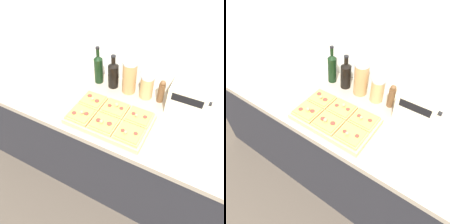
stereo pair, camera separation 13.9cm
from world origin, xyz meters
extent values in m
plane|color=#4C4238|center=(0.00, 0.00, 0.00)|extent=(12.00, 12.00, 0.00)
cube|color=silver|center=(0.00, 0.68, 1.25)|extent=(6.00, 0.06, 2.50)
cube|color=#232328|center=(0.00, 0.32, 0.43)|extent=(2.60, 0.64, 0.85)
cube|color=gray|center=(0.00, 0.32, 0.87)|extent=(2.63, 0.67, 0.04)
cube|color=tan|center=(-0.04, 0.19, 0.91)|extent=(0.52, 0.32, 0.04)
cube|color=tan|center=(-0.21, 0.26, 0.94)|extent=(0.16, 0.14, 0.02)
cube|color=gold|center=(-0.21, 0.26, 0.95)|extent=(0.14, 0.13, 0.01)
cylinder|color=#AD2D23|center=(-0.25, 0.28, 0.96)|extent=(0.03, 0.03, 0.00)
cylinder|color=#AD2D23|center=(-0.18, 0.26, 0.96)|extent=(0.03, 0.03, 0.00)
sphere|color=#937A5B|center=(-0.21, 0.25, 0.97)|extent=(0.02, 0.02, 0.02)
cube|color=tan|center=(-0.04, 0.26, 0.94)|extent=(0.16, 0.14, 0.02)
cube|color=gold|center=(-0.04, 0.26, 0.95)|extent=(0.14, 0.13, 0.01)
cylinder|color=#AD2D23|center=(-0.08, 0.26, 0.96)|extent=(0.03, 0.03, 0.00)
cylinder|color=#AD2D23|center=(0.00, 0.27, 0.96)|extent=(0.03, 0.03, 0.00)
sphere|color=#937A5B|center=(-0.04, 0.27, 0.97)|extent=(0.03, 0.03, 0.03)
cube|color=tan|center=(0.13, 0.26, 0.94)|extent=(0.16, 0.14, 0.02)
cube|color=gold|center=(0.13, 0.26, 0.95)|extent=(0.14, 0.13, 0.01)
cylinder|color=#AD2D23|center=(0.09, 0.26, 0.96)|extent=(0.03, 0.03, 0.00)
cylinder|color=#AD2D23|center=(0.16, 0.27, 0.96)|extent=(0.03, 0.03, 0.00)
sphere|color=#937A5B|center=(0.11, 0.25, 0.97)|extent=(0.02, 0.02, 0.02)
cube|color=tan|center=(-0.21, 0.11, 0.94)|extent=(0.16, 0.14, 0.02)
cube|color=gold|center=(-0.21, 0.11, 0.95)|extent=(0.14, 0.13, 0.01)
cylinder|color=#AD2D23|center=(-0.25, 0.09, 0.96)|extent=(0.03, 0.03, 0.00)
cylinder|color=#AD2D23|center=(-0.17, 0.12, 0.96)|extent=(0.03, 0.03, 0.00)
sphere|color=#937A5B|center=(-0.20, 0.11, 0.97)|extent=(0.03, 0.03, 0.03)
cube|color=tan|center=(-0.04, 0.11, 0.94)|extent=(0.16, 0.14, 0.02)
cube|color=gold|center=(-0.04, 0.11, 0.95)|extent=(0.14, 0.13, 0.01)
cylinder|color=#AD2D23|center=(-0.08, 0.11, 0.96)|extent=(0.03, 0.03, 0.00)
cylinder|color=#AD2D23|center=(-0.01, 0.11, 0.96)|extent=(0.03, 0.03, 0.00)
sphere|color=#937A5B|center=(-0.05, 0.10, 0.97)|extent=(0.03, 0.03, 0.03)
cube|color=tan|center=(0.13, 0.11, 0.94)|extent=(0.16, 0.14, 0.02)
cube|color=gold|center=(0.13, 0.11, 0.95)|extent=(0.14, 0.13, 0.01)
cylinder|color=#AD2D23|center=(0.09, 0.10, 0.96)|extent=(0.03, 0.03, 0.00)
cylinder|color=#AD2D23|center=(0.16, 0.12, 0.96)|extent=(0.03, 0.03, 0.00)
sphere|color=#937A5B|center=(0.11, 0.09, 0.97)|extent=(0.02, 0.02, 0.02)
cylinder|color=black|center=(-0.32, 0.52, 0.99)|extent=(0.07, 0.07, 0.20)
cone|color=black|center=(-0.32, 0.52, 1.11)|extent=(0.07, 0.07, 0.03)
cylinder|color=black|center=(-0.32, 0.52, 1.15)|extent=(0.03, 0.03, 0.05)
cylinder|color=black|center=(-0.32, 0.52, 1.18)|extent=(0.03, 0.03, 0.01)
cylinder|color=black|center=(-0.19, 0.52, 0.98)|extent=(0.08, 0.08, 0.18)
cone|color=black|center=(-0.19, 0.52, 1.08)|extent=(0.08, 0.08, 0.03)
cylinder|color=black|center=(-0.19, 0.52, 1.12)|extent=(0.03, 0.03, 0.05)
cylinder|color=black|center=(-0.19, 0.52, 1.15)|extent=(0.03, 0.03, 0.01)
cylinder|color=#AD7F4C|center=(-0.06, 0.52, 1.01)|extent=(0.10, 0.10, 0.24)
cylinder|color=#B2B2B7|center=(-0.06, 0.52, 1.14)|extent=(0.10, 0.10, 0.02)
cylinder|color=tan|center=(0.07, 0.52, 0.97)|extent=(0.09, 0.09, 0.17)
cylinder|color=#B2B2B7|center=(0.07, 0.52, 1.07)|extent=(0.10, 0.10, 0.02)
cylinder|color=brown|center=(0.18, 0.52, 0.96)|extent=(0.05, 0.05, 0.15)
sphere|color=brown|center=(0.18, 0.52, 1.05)|extent=(0.04, 0.04, 0.04)
cube|color=beige|center=(0.36, 0.52, 0.99)|extent=(0.24, 0.20, 0.20)
cube|color=black|center=(0.36, 0.43, 1.05)|extent=(0.19, 0.01, 0.06)
cube|color=black|center=(0.50, 0.52, 1.00)|extent=(0.02, 0.02, 0.02)
camera|label=1|loc=(0.41, -0.66, 1.93)|focal=35.00mm
camera|label=2|loc=(0.53, -0.59, 1.93)|focal=35.00mm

